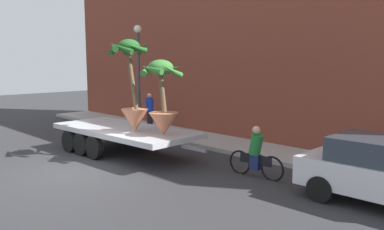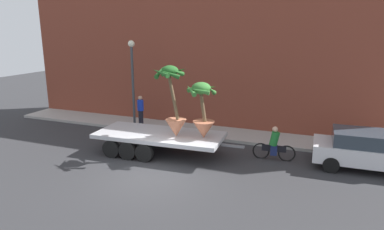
{
  "view_description": "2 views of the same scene",
  "coord_description": "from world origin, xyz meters",
  "px_view_note": "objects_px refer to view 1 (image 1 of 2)",
  "views": [
    {
      "loc": [
        10.81,
        -5.65,
        3.36
      ],
      "look_at": [
        1.71,
        3.25,
        1.61
      ],
      "focal_mm": 36.75,
      "sensor_mm": 36.0,
      "label": 1
    },
    {
      "loc": [
        5.92,
        -10.87,
        5.56
      ],
      "look_at": [
        0.42,
        3.18,
        1.74
      ],
      "focal_mm": 31.84,
      "sensor_mm": 36.0,
      "label": 2
    }
  ],
  "objects_px": {
    "pedestrian_near_gate": "(150,110)",
    "flatbed_trailer": "(120,133)",
    "cyclist": "(256,154)",
    "potted_palm_rear": "(132,90)",
    "potted_palm_middle": "(162,100)",
    "street_lamp": "(138,64)"
  },
  "relations": [
    {
      "from": "pedestrian_near_gate",
      "to": "flatbed_trailer",
      "type": "bearing_deg",
      "value": -52.19
    },
    {
      "from": "cyclist",
      "to": "flatbed_trailer",
      "type": "bearing_deg",
      "value": -167.67
    },
    {
      "from": "potted_palm_rear",
      "to": "cyclist",
      "type": "bearing_deg",
      "value": 17.62
    },
    {
      "from": "flatbed_trailer",
      "to": "pedestrian_near_gate",
      "type": "bearing_deg",
      "value": 127.81
    },
    {
      "from": "potted_palm_middle",
      "to": "flatbed_trailer",
      "type": "bearing_deg",
      "value": -177.64
    },
    {
      "from": "flatbed_trailer",
      "to": "street_lamp",
      "type": "height_order",
      "value": "street_lamp"
    },
    {
      "from": "potted_palm_middle",
      "to": "street_lamp",
      "type": "distance_m",
      "value": 5.99
    },
    {
      "from": "potted_palm_middle",
      "to": "pedestrian_near_gate",
      "type": "xyz_separation_m",
      "value": [
        -5.01,
        3.42,
        -1.09
      ]
    },
    {
      "from": "potted_palm_rear",
      "to": "pedestrian_near_gate",
      "type": "distance_m",
      "value": 5.45
    },
    {
      "from": "flatbed_trailer",
      "to": "potted_palm_rear",
      "type": "height_order",
      "value": "potted_palm_rear"
    },
    {
      "from": "flatbed_trailer",
      "to": "cyclist",
      "type": "height_order",
      "value": "cyclist"
    },
    {
      "from": "flatbed_trailer",
      "to": "street_lamp",
      "type": "bearing_deg",
      "value": 133.57
    },
    {
      "from": "flatbed_trailer",
      "to": "street_lamp",
      "type": "distance_m",
      "value": 4.8
    },
    {
      "from": "potted_palm_middle",
      "to": "cyclist",
      "type": "height_order",
      "value": "potted_palm_middle"
    },
    {
      "from": "cyclist",
      "to": "pedestrian_near_gate",
      "type": "height_order",
      "value": "pedestrian_near_gate"
    },
    {
      "from": "flatbed_trailer",
      "to": "street_lamp",
      "type": "relative_size",
      "value": 1.41
    },
    {
      "from": "potted_palm_middle",
      "to": "pedestrian_near_gate",
      "type": "distance_m",
      "value": 6.16
    },
    {
      "from": "potted_palm_middle",
      "to": "pedestrian_near_gate",
      "type": "height_order",
      "value": "potted_palm_middle"
    },
    {
      "from": "potted_palm_rear",
      "to": "street_lamp",
      "type": "xyz_separation_m",
      "value": [
        -3.89,
        3.17,
        0.83
      ]
    },
    {
      "from": "cyclist",
      "to": "pedestrian_near_gate",
      "type": "distance_m",
      "value": 8.3
    },
    {
      "from": "potted_palm_middle",
      "to": "street_lamp",
      "type": "height_order",
      "value": "street_lamp"
    },
    {
      "from": "potted_palm_rear",
      "to": "potted_palm_middle",
      "type": "relative_size",
      "value": 1.28
    }
  ]
}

